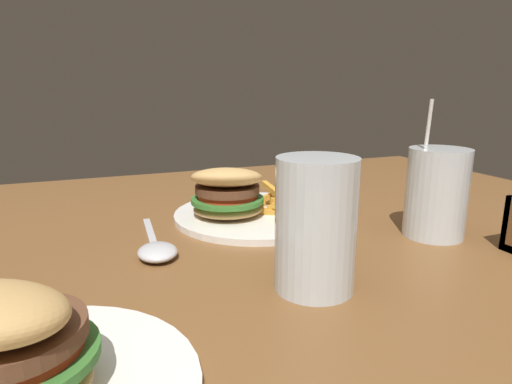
# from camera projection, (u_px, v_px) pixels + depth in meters

# --- Properties ---
(dining_table) EXTENTS (1.51, 1.18, 0.75)m
(dining_table) POSITION_uv_depth(u_px,v_px,m) (226.00, 324.00, 0.55)
(dining_table) COLOR brown
(dining_table) RESTS_ON ground_plane
(meal_plate_near) EXTENTS (0.27, 0.27, 0.10)m
(meal_plate_near) POSITION_uv_depth(u_px,v_px,m) (243.00, 203.00, 0.68)
(meal_plate_near) COLOR white
(meal_plate_near) RESTS_ON dining_table
(beer_glass) EXTENTS (0.08, 0.08, 0.14)m
(beer_glass) POSITION_uv_depth(u_px,v_px,m) (316.00, 228.00, 0.44)
(beer_glass) COLOR silver
(beer_glass) RESTS_ON dining_table
(juice_glass) EXTENTS (0.08, 0.08, 0.19)m
(juice_glass) POSITION_uv_depth(u_px,v_px,m) (436.00, 197.00, 0.60)
(juice_glass) COLOR silver
(juice_glass) RESTS_ON dining_table
(spoon) EXTENTS (0.05, 0.20, 0.02)m
(spoon) POSITION_uv_depth(u_px,v_px,m) (157.00, 250.00, 0.54)
(spoon) COLOR silver
(spoon) RESTS_ON dining_table
(meal_plate_far) EXTENTS (0.24, 0.24, 0.10)m
(meal_plate_far) POSITION_uv_depth(u_px,v_px,m) (14.00, 370.00, 0.28)
(meal_plate_far) COLOR white
(meal_plate_far) RESTS_ON dining_table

